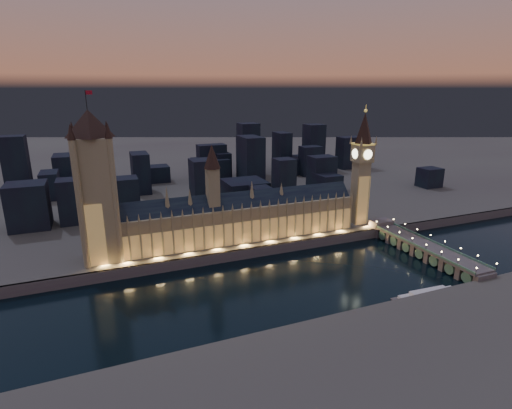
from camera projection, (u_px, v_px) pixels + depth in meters
name	position (u px, v px, depth m)	size (l,w,h in m)	color
ground_plane	(279.00, 279.00, 273.54)	(2000.00, 2000.00, 0.00)	black
north_bank	(160.00, 157.00, 735.55)	(2000.00, 960.00, 8.00)	#443D3B
embankment_wall	(257.00, 252.00, 308.94)	(2000.00, 2.50, 8.00)	#54444F
palace_of_westminster	(237.00, 218.00, 318.05)	(202.00, 21.43, 78.00)	#8E835C
victoria_tower	(95.00, 180.00, 270.84)	(31.68, 31.68, 116.79)	#8E835C
elizabeth_tower	(362.00, 159.00, 348.82)	(18.00, 18.00, 104.73)	#8E835C
westminster_bridge	(421.00, 248.00, 312.06)	(19.19, 113.00, 15.90)	#54444F
river_boat	(430.00, 295.00, 249.70)	(50.14, 14.48, 4.50)	#54444F
city_backdrop	(223.00, 168.00, 497.89)	(492.70, 215.63, 71.48)	black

